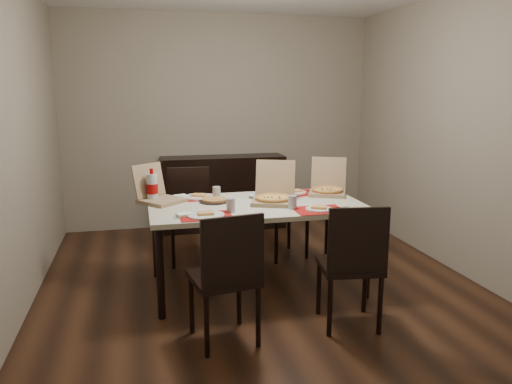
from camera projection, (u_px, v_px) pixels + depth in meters
ground at (257, 280)px, 4.56m from camera, size 3.80×4.00×0.02m
room_walls at (246, 86)px, 4.62m from camera, size 3.84×4.02×2.62m
sideboard at (223, 193)px, 6.16m from camera, size 1.50×0.40×0.90m
dining_table at (256, 211)px, 4.26m from camera, size 1.80×1.00×0.75m
chair_near_left at (227, 273)px, 3.30m from camera, size 0.48×0.48×0.93m
chair_near_right at (352, 261)px, 3.53m from camera, size 0.48×0.48×0.93m
chair_far_left at (190, 210)px, 5.01m from camera, size 0.44×0.44×0.93m
chair_far_right at (280, 207)px, 5.17m from camera, size 0.51×0.51×0.93m
setting_near_left at (209, 213)px, 3.85m from camera, size 0.50×0.30×0.11m
setting_near_right at (311, 207)px, 4.03m from camera, size 0.52×0.30×0.11m
setting_far_left at (201, 196)px, 4.46m from camera, size 0.49×0.30×0.11m
setting_far_right at (290, 192)px, 4.62m from camera, size 0.46×0.30×0.11m
napkin_loose at (266, 203)px, 4.23m from camera, size 0.15×0.15×0.02m
pizza_box_center at (274, 196)px, 4.27m from camera, size 0.46×0.48×0.35m
pizza_box_right at (328, 188)px, 4.62m from camera, size 0.44×0.46×0.33m
pizza_box_left at (159, 195)px, 4.30m from camera, size 0.47×0.48×0.32m
faina_plate at (214, 200)px, 4.31m from camera, size 0.27×0.27×0.03m
dip_bowl at (256, 196)px, 4.47m from camera, size 0.17×0.17×0.03m
soda_bottle at (152, 188)px, 4.29m from camera, size 0.10×0.10×0.29m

